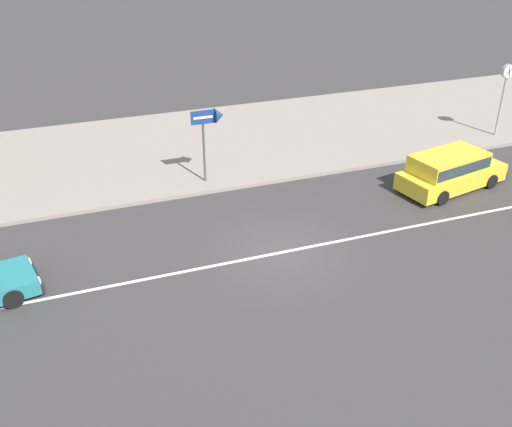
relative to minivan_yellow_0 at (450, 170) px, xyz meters
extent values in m
plane|color=#383535|center=(-8.32, -2.27, -0.85)|extent=(160.00, 160.00, 0.00)
cube|color=silver|center=(-8.32, -2.27, -0.84)|extent=(50.40, 0.14, 0.01)
cube|color=gray|center=(-8.32, 7.86, -0.77)|extent=(68.00, 10.00, 0.15)
cube|color=yellow|center=(0.12, 0.02, -0.33)|extent=(4.88, 2.74, 0.70)
cube|color=yellow|center=(-0.16, -0.03, 0.37)|extent=(3.38, 2.26, 0.70)
cube|color=#28333D|center=(-0.16, -0.03, 0.37)|extent=(3.26, 2.27, 0.45)
cube|color=black|center=(2.43, 0.49, -0.54)|extent=(0.48, 1.81, 0.28)
cube|color=white|center=(2.27, 1.12, -0.18)|extent=(0.13, 0.25, 0.14)
cube|color=white|center=(2.53, -0.15, -0.18)|extent=(0.13, 0.25, 0.14)
cylinder|color=black|center=(1.35, 1.17, -0.55)|extent=(0.63, 0.33, 0.60)
cylinder|color=black|center=(1.70, -0.56, -0.55)|extent=(0.63, 0.33, 0.60)
cylinder|color=black|center=(-1.45, 0.61, -0.55)|extent=(0.63, 0.33, 0.60)
cylinder|color=black|center=(-1.10, -1.12, -0.55)|extent=(0.63, 0.33, 0.60)
cube|color=black|center=(-16.26, -1.35, -0.54)|extent=(0.46, 1.70, 0.28)
cube|color=white|center=(-16.41, -0.76, -0.34)|extent=(0.13, 0.25, 0.14)
cube|color=white|center=(-16.17, -1.96, -0.34)|extent=(0.13, 0.25, 0.14)
cylinder|color=black|center=(-17.28, -0.71, -0.55)|extent=(0.63, 0.33, 0.60)
cylinder|color=black|center=(-16.95, -2.34, -0.55)|extent=(0.63, 0.33, 0.60)
cylinder|color=#9E9EA3|center=(5.68, 4.02, 0.74)|extent=(0.12, 0.12, 2.86)
cylinder|color=#9E9EA3|center=(5.68, 4.02, 2.50)|extent=(0.67, 0.18, 0.67)
cylinder|color=white|center=(5.68, 3.93, 2.50)|extent=(0.59, 0.02, 0.59)
cylinder|color=white|center=(5.68, 4.12, 2.50)|extent=(0.59, 0.02, 0.59)
cube|color=black|center=(5.68, 3.92, 2.50)|extent=(0.25, 0.01, 0.22)
cube|color=black|center=(5.68, 3.91, 2.50)|extent=(0.13, 0.01, 0.47)
cylinder|color=#4C4C51|center=(-9.32, 3.82, 0.57)|extent=(0.10, 0.10, 2.53)
cube|color=navy|center=(-9.32, 3.78, 2.11)|extent=(0.99, 0.06, 0.55)
cone|color=navy|center=(-8.65, 3.78, 2.11)|extent=(0.36, 0.61, 0.61)
cube|color=white|center=(-9.32, 3.75, 2.11)|extent=(0.79, 0.01, 0.10)
camera|label=1|loc=(-15.06, -18.25, 10.14)|focal=42.00mm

